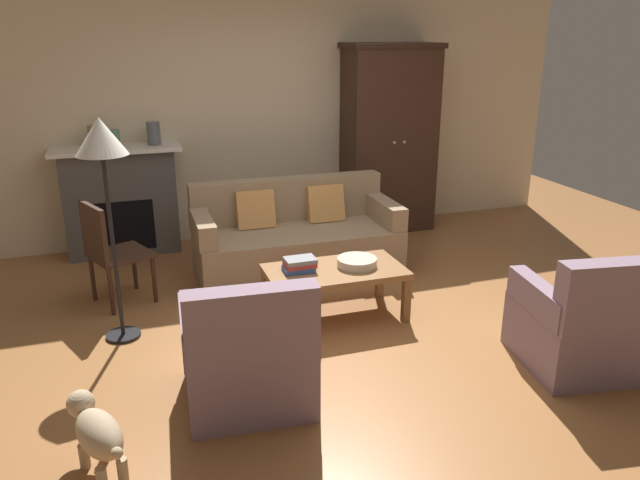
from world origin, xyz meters
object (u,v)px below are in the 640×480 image
Objects in this scene: couch at (295,240)px; mantel_vase_slate at (154,133)px; book_stack at (300,265)px; mantel_vase_jade at (114,138)px; mantel_vase_bronze at (95,137)px; armchair_near_right at (585,325)px; coffee_table at (335,275)px; floor_lamp at (102,150)px; fireplace at (121,200)px; fruit_bowl at (357,262)px; side_chair_wooden at (109,248)px; armchair_near_left at (248,357)px; dog at (97,432)px; armoire at (389,139)px.

mantel_vase_slate reaches higher than couch.
mantel_vase_jade reaches higher than book_stack.
book_stack is 2.39m from mantel_vase_slate.
mantel_vase_bronze reaches higher than couch.
mantel_vase_slate is 4.34m from armchair_near_right.
coffee_table is 1.98m from floor_lamp.
fruit_bowl is at bearing -50.62° from fireplace.
book_stack is 1.62m from side_chair_wooden.
mantel_vase_jade is (-1.55, 1.05, 0.89)m from couch.
armchair_near_left is 1.63× the size of dog.
armchair_near_left is at bearing -113.85° from couch.
book_stack is 1.17× the size of mantel_vase_bronze.
mantel_vase_jade is at bearing 126.42° from coffee_table.
mantel_vase_bronze is 0.56m from mantel_vase_slate.
couch is 1.82m from mantel_vase_slate.
couch is at bearing 90.90° from coffee_table.
fireplace is 1.32m from side_chair_wooden.
armoire reaches higher than fireplace.
fruit_bowl is 0.37× the size of armchair_near_right.
armchair_near_right is (2.92, -3.41, -0.25)m from fireplace.
coffee_table is 3.42× the size of fruit_bowl.
armchair_near_right reaches higher than dog.
floor_lamp is at bearing 84.33° from dog.
armchair_near_left is at bearing -57.55° from floor_lamp.
mantel_vase_bronze is 3.32m from armchair_near_left.
armchair_near_right is (1.64, -1.32, -0.16)m from book_stack.
fruit_bowl is (0.21, -1.07, 0.14)m from couch.
mantel_vase_bronze is 0.13× the size of floor_lamp.
armchair_near_right is (1.37, -2.35, -0.00)m from couch.
armoire is 2.58m from coffee_table.
mantel_vase_jade is (-1.75, 2.12, 0.75)m from fruit_bowl.
mantel_vase_slate is 0.26× the size of armchair_near_right.
floor_lamp is at bearing -151.60° from couch.
armoire is 2.68m from book_stack.
armchair_near_right reaches higher than couch.
armoire is 8.05× the size of book_stack.
armoire reaches higher than couch.
armoire is (2.95, -0.08, 0.48)m from fireplace.
mantel_vase_bronze is at bearing 92.79° from floor_lamp.
fireplace is at bearing 177.30° from mantel_vase_slate.
couch is at bearing 75.56° from book_stack.
side_chair_wooden is at bearing 151.25° from book_stack.
side_chair_wooden is (-3.08, -1.24, -0.54)m from armoire.
armchair_near_right is (1.36, -1.27, -0.05)m from coffee_table.
coffee_table is 2.77m from mantel_vase_jade.
armchair_near_right is 3.71m from side_chair_wooden.
side_chair_wooden reaches higher than dog.
armoire is at bearing 59.82° from fruit_bowl.
fruit_bowl is at bearing -79.14° from couch.
mantel_vase_jade reaches higher than armchair_near_left.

